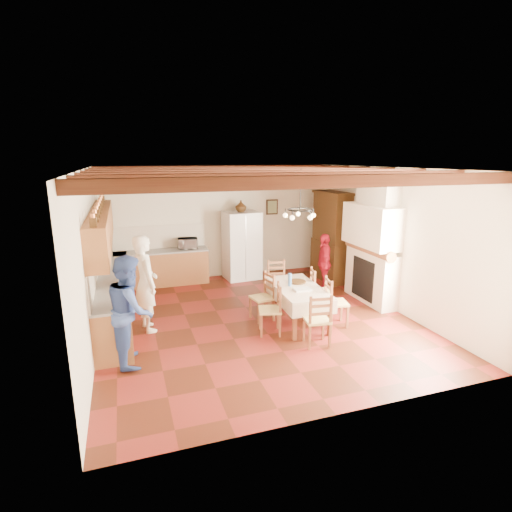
{
  "coord_description": "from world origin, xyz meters",
  "views": [
    {
      "loc": [
        -2.39,
        -7.15,
        3.21
      ],
      "look_at": [
        0.1,
        0.3,
        1.25
      ],
      "focal_mm": 28.0,
      "sensor_mm": 36.0,
      "label": 1
    }
  ],
  "objects_px": {
    "chair_right_near": "(336,302)",
    "chair_end_far": "(278,283)",
    "chair_left_near": "(270,309)",
    "microwave": "(188,243)",
    "person_woman_blue": "(131,310)",
    "dining_table": "(298,291)",
    "hutch": "(331,236)",
    "chair_end_near": "(317,319)",
    "person_man": "(146,283)",
    "chair_right_far": "(320,291)",
    "refrigerator": "(242,245)",
    "person_woman_red": "(324,263)",
    "chair_left_far": "(262,297)"
  },
  "relations": [
    {
      "from": "chair_right_near",
      "to": "chair_end_far",
      "type": "distance_m",
      "value": 1.62
    },
    {
      "from": "chair_left_near",
      "to": "microwave",
      "type": "bearing_deg",
      "value": -150.51
    },
    {
      "from": "chair_left_near",
      "to": "person_woman_blue",
      "type": "height_order",
      "value": "person_woman_blue"
    },
    {
      "from": "dining_table",
      "to": "chair_right_near",
      "type": "bearing_deg",
      "value": -29.94
    },
    {
      "from": "hutch",
      "to": "chair_end_near",
      "type": "distance_m",
      "value": 4.03
    },
    {
      "from": "hutch",
      "to": "chair_right_near",
      "type": "height_order",
      "value": "hutch"
    },
    {
      "from": "person_man",
      "to": "chair_end_far",
      "type": "bearing_deg",
      "value": -91.71
    },
    {
      "from": "chair_right_far",
      "to": "refrigerator",
      "type": "bearing_deg",
      "value": 31.2
    },
    {
      "from": "dining_table",
      "to": "chair_right_near",
      "type": "height_order",
      "value": "chair_right_near"
    },
    {
      "from": "refrigerator",
      "to": "person_man",
      "type": "relative_size",
      "value": 0.98
    },
    {
      "from": "chair_right_far",
      "to": "chair_left_near",
      "type": "bearing_deg",
      "value": 129.54
    },
    {
      "from": "hutch",
      "to": "chair_end_far",
      "type": "relative_size",
      "value": 2.44
    },
    {
      "from": "hutch",
      "to": "person_woman_red",
      "type": "bearing_deg",
      "value": -128.43
    },
    {
      "from": "person_woman_blue",
      "to": "person_man",
      "type": "bearing_deg",
      "value": -13.34
    },
    {
      "from": "chair_right_far",
      "to": "person_woman_blue",
      "type": "relative_size",
      "value": 0.55
    },
    {
      "from": "refrigerator",
      "to": "person_woman_red",
      "type": "bearing_deg",
      "value": -51.51
    },
    {
      "from": "chair_left_far",
      "to": "chair_right_far",
      "type": "bearing_deg",
      "value": 79.14
    },
    {
      "from": "chair_left_near",
      "to": "person_man",
      "type": "relative_size",
      "value": 0.52
    },
    {
      "from": "hutch",
      "to": "chair_left_far",
      "type": "bearing_deg",
      "value": -143.9
    },
    {
      "from": "hutch",
      "to": "chair_end_far",
      "type": "bearing_deg",
      "value": -149.43
    },
    {
      "from": "dining_table",
      "to": "microwave",
      "type": "bearing_deg",
      "value": 116.04
    },
    {
      "from": "chair_right_near",
      "to": "refrigerator",
      "type": "bearing_deg",
      "value": 24.66
    },
    {
      "from": "hutch",
      "to": "person_woman_red",
      "type": "xyz_separation_m",
      "value": [
        -0.63,
        -0.83,
        -0.46
      ]
    },
    {
      "from": "chair_right_near",
      "to": "person_man",
      "type": "distance_m",
      "value": 3.65
    },
    {
      "from": "person_woman_red",
      "to": "refrigerator",
      "type": "bearing_deg",
      "value": -115.04
    },
    {
      "from": "chair_end_near",
      "to": "chair_end_far",
      "type": "distance_m",
      "value": 2.13
    },
    {
      "from": "refrigerator",
      "to": "person_woman_red",
      "type": "xyz_separation_m",
      "value": [
        1.57,
        -1.7,
        -0.19
      ]
    },
    {
      "from": "dining_table",
      "to": "chair_left_far",
      "type": "relative_size",
      "value": 1.78
    },
    {
      "from": "chair_left_far",
      "to": "hutch",
      "type": "bearing_deg",
      "value": 117.62
    },
    {
      "from": "hutch",
      "to": "chair_left_near",
      "type": "height_order",
      "value": "hutch"
    },
    {
      "from": "chair_right_near",
      "to": "chair_right_far",
      "type": "xyz_separation_m",
      "value": [
        0.01,
        0.69,
        0.0
      ]
    },
    {
      "from": "dining_table",
      "to": "chair_right_far",
      "type": "bearing_deg",
      "value": 25.28
    },
    {
      "from": "person_woman_red",
      "to": "microwave",
      "type": "bearing_deg",
      "value": -98.72
    },
    {
      "from": "chair_right_near",
      "to": "chair_end_near",
      "type": "distance_m",
      "value": 0.98
    },
    {
      "from": "chair_right_far",
      "to": "person_woman_red",
      "type": "height_order",
      "value": "person_woman_red"
    },
    {
      "from": "chair_right_far",
      "to": "person_man",
      "type": "height_order",
      "value": "person_man"
    },
    {
      "from": "chair_end_far",
      "to": "dining_table",
      "type": "bearing_deg",
      "value": -80.18
    },
    {
      "from": "chair_left_near",
      "to": "chair_end_near",
      "type": "bearing_deg",
      "value": 56.65
    },
    {
      "from": "chair_right_far",
      "to": "person_man",
      "type": "xyz_separation_m",
      "value": [
        -3.51,
        0.26,
        0.44
      ]
    },
    {
      "from": "chair_end_near",
      "to": "person_woman_blue",
      "type": "relative_size",
      "value": 0.55
    },
    {
      "from": "microwave",
      "to": "hutch",
      "type": "bearing_deg",
      "value": -10.53
    },
    {
      "from": "person_man",
      "to": "chair_end_near",
      "type": "bearing_deg",
      "value": -132.44
    },
    {
      "from": "chair_right_far",
      "to": "chair_end_far",
      "type": "xyz_separation_m",
      "value": [
        -0.65,
        0.8,
        0.0
      ]
    },
    {
      "from": "chair_end_far",
      "to": "person_woman_blue",
      "type": "xyz_separation_m",
      "value": [
        -3.16,
        -1.73,
        0.4
      ]
    },
    {
      "from": "person_woman_blue",
      "to": "person_woman_red",
      "type": "relative_size",
      "value": 1.23
    },
    {
      "from": "chair_right_far",
      "to": "chair_end_far",
      "type": "height_order",
      "value": "same"
    },
    {
      "from": "chair_right_near",
      "to": "chair_right_far",
      "type": "distance_m",
      "value": 0.69
    },
    {
      "from": "hutch",
      "to": "chair_right_far",
      "type": "bearing_deg",
      "value": -124.64
    },
    {
      "from": "refrigerator",
      "to": "chair_right_far",
      "type": "relative_size",
      "value": 1.88
    },
    {
      "from": "chair_left_far",
      "to": "person_man",
      "type": "distance_m",
      "value": 2.27
    }
  ]
}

